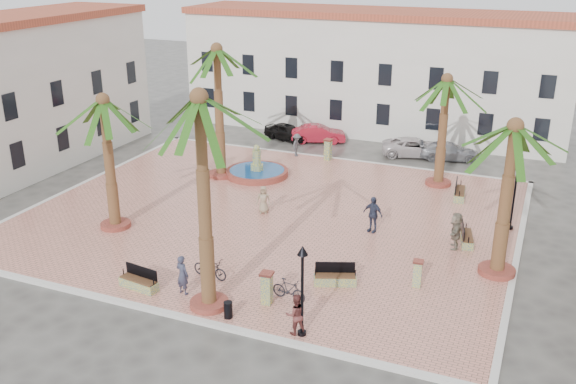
{
  "coord_description": "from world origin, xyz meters",
  "views": [
    {
      "loc": [
        13.53,
        -29.91,
        13.98
      ],
      "look_at": [
        1.0,
        0.0,
        1.6
      ],
      "focal_mm": 40.0,
      "sensor_mm": 36.0,
      "label": 1
    }
  ],
  "objects_px": {
    "bollard_e": "(418,273)",
    "cyclist_a": "(182,275)",
    "lamppost_s": "(302,275)",
    "pedestrian_north": "(297,145)",
    "bench_e": "(466,238)",
    "palm_sw": "(104,116)",
    "pedestrian_fountain_a": "(264,200)",
    "bicycle_b": "(289,290)",
    "bollard_se": "(267,287)",
    "cyclist_b": "(296,314)",
    "pedestrian_fountain_b": "(373,214)",
    "bench_se": "(335,279)",
    "pedestrian_east": "(456,230)",
    "palm_nw": "(217,64)",
    "bollard_n": "(328,149)",
    "palm_e": "(513,146)",
    "litter_bin": "(228,310)",
    "lamppost_e": "(516,185)",
    "car_white": "(415,147)",
    "bicycle_a": "(210,268)",
    "car_silver": "(450,151)",
    "fountain": "(257,171)",
    "car_red": "(318,134)",
    "bench_s": "(139,283)",
    "palm_ne": "(446,93)"
  },
  "relations": [
    {
      "from": "car_white",
      "to": "fountain",
      "type": "bearing_deg",
      "value": 119.14
    },
    {
      "from": "bench_se",
      "to": "pedestrian_east",
      "type": "relative_size",
      "value": 1.03
    },
    {
      "from": "palm_e",
      "to": "bollard_se",
      "type": "distance_m",
      "value": 11.92
    },
    {
      "from": "cyclist_a",
      "to": "car_silver",
      "type": "distance_m",
      "value": 24.7
    },
    {
      "from": "bollard_se",
      "to": "car_white",
      "type": "distance_m",
      "value": 22.91
    },
    {
      "from": "lamppost_s",
      "to": "car_red",
      "type": "height_order",
      "value": "lamppost_s"
    },
    {
      "from": "pedestrian_north",
      "to": "pedestrian_east",
      "type": "xyz_separation_m",
      "value": [
        12.74,
        -10.84,
        0.13
      ]
    },
    {
      "from": "lamppost_s",
      "to": "lamppost_e",
      "type": "xyz_separation_m",
      "value": [
        6.47,
        13.43,
        -0.09
      ]
    },
    {
      "from": "pedestrian_fountain_b",
      "to": "pedestrian_north",
      "type": "bearing_deg",
      "value": 145.51
    },
    {
      "from": "palm_sw",
      "to": "pedestrian_fountain_a",
      "type": "bearing_deg",
      "value": 36.52
    },
    {
      "from": "lamppost_s",
      "to": "pedestrian_fountain_a",
      "type": "relative_size",
      "value": 2.39
    },
    {
      "from": "palm_e",
      "to": "pedestrian_east",
      "type": "xyz_separation_m",
      "value": [
        -2.19,
        1.92,
        -5.09
      ]
    },
    {
      "from": "pedestrian_fountain_b",
      "to": "litter_bin",
      "type": "bearing_deg",
      "value": -89.7
    },
    {
      "from": "bench_s",
      "to": "bollard_n",
      "type": "height_order",
      "value": "bollard_n"
    },
    {
      "from": "lamppost_s",
      "to": "pedestrian_north",
      "type": "bearing_deg",
      "value": 112.47
    },
    {
      "from": "palm_sw",
      "to": "bicycle_a",
      "type": "xyz_separation_m",
      "value": [
        7.37,
        -2.98,
        -5.54
      ]
    },
    {
      "from": "pedestrian_east",
      "to": "bollard_se",
      "type": "bearing_deg",
      "value": -44.94
    },
    {
      "from": "bicycle_b",
      "to": "palm_ne",
      "type": "bearing_deg",
      "value": -1.76
    },
    {
      "from": "palm_nw",
      "to": "car_white",
      "type": "bearing_deg",
      "value": 42.09
    },
    {
      "from": "bicycle_a",
      "to": "cyclist_b",
      "type": "height_order",
      "value": "cyclist_b"
    },
    {
      "from": "bollard_n",
      "to": "bicycle_b",
      "type": "distance_m",
      "value": 19.21
    },
    {
      "from": "lamppost_e",
      "to": "car_red",
      "type": "distance_m",
      "value": 19.11
    },
    {
      "from": "bollard_e",
      "to": "pedestrian_fountain_b",
      "type": "distance_m",
      "value": 5.92
    },
    {
      "from": "cyclist_a",
      "to": "bench_e",
      "type": "bearing_deg",
      "value": -123.05
    },
    {
      "from": "bollard_se",
      "to": "pedestrian_fountain_a",
      "type": "relative_size",
      "value": 0.92
    },
    {
      "from": "palm_sw",
      "to": "bicycle_b",
      "type": "relative_size",
      "value": 4.55
    },
    {
      "from": "lamppost_s",
      "to": "bollard_n",
      "type": "relative_size",
      "value": 2.52
    },
    {
      "from": "bollard_n",
      "to": "bollard_e",
      "type": "xyz_separation_m",
      "value": [
        9.52,
        -15.37,
        -0.13
      ]
    },
    {
      "from": "bollard_e",
      "to": "cyclist_a",
      "type": "xyz_separation_m",
      "value": [
        -9.07,
        -4.47,
        0.24
      ]
    },
    {
      "from": "cyclist_b",
      "to": "bench_se",
      "type": "bearing_deg",
      "value": -126.72
    },
    {
      "from": "bench_se",
      "to": "pedestrian_fountain_a",
      "type": "distance_m",
      "value": 8.82
    },
    {
      "from": "cyclist_a",
      "to": "pedestrian_fountain_a",
      "type": "relative_size",
      "value": 1.13
    },
    {
      "from": "pedestrian_north",
      "to": "car_white",
      "type": "distance_m",
      "value": 8.46
    },
    {
      "from": "cyclist_a",
      "to": "cyclist_b",
      "type": "height_order",
      "value": "cyclist_a"
    },
    {
      "from": "palm_nw",
      "to": "bollard_n",
      "type": "bearing_deg",
      "value": 48.13
    },
    {
      "from": "litter_bin",
      "to": "car_red",
      "type": "bearing_deg",
      "value": 102.14
    },
    {
      "from": "palm_sw",
      "to": "lamppost_s",
      "type": "height_order",
      "value": "palm_sw"
    },
    {
      "from": "lamppost_e",
      "to": "car_silver",
      "type": "bearing_deg",
      "value": 114.28
    },
    {
      "from": "litter_bin",
      "to": "pedestrian_north",
      "type": "bearing_deg",
      "value": 104.66
    },
    {
      "from": "bench_se",
      "to": "pedestrian_east",
      "type": "bearing_deg",
      "value": 32.17
    },
    {
      "from": "bollard_n",
      "to": "litter_bin",
      "type": "xyz_separation_m",
      "value": [
        3.11,
        -20.8,
        -0.43
      ]
    },
    {
      "from": "litter_bin",
      "to": "pedestrian_north",
      "type": "height_order",
      "value": "pedestrian_north"
    },
    {
      "from": "car_silver",
      "to": "palm_sw",
      "type": "bearing_deg",
      "value": 129.41
    },
    {
      "from": "bollard_n",
      "to": "bicycle_a",
      "type": "distance_m",
      "value": 18.18
    },
    {
      "from": "bicycle_a",
      "to": "lamppost_e",
      "type": "bearing_deg",
      "value": -40.06
    },
    {
      "from": "palm_nw",
      "to": "litter_bin",
      "type": "height_order",
      "value": "palm_nw"
    },
    {
      "from": "bench_e",
      "to": "lamppost_s",
      "type": "relative_size",
      "value": 0.5
    },
    {
      "from": "palm_e",
      "to": "lamppost_e",
      "type": "distance_m",
      "value": 6.46
    },
    {
      "from": "palm_nw",
      "to": "pedestrian_east",
      "type": "bearing_deg",
      "value": -17.69
    },
    {
      "from": "bollard_se",
      "to": "cyclist_b",
      "type": "distance_m",
      "value": 2.5
    }
  ]
}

